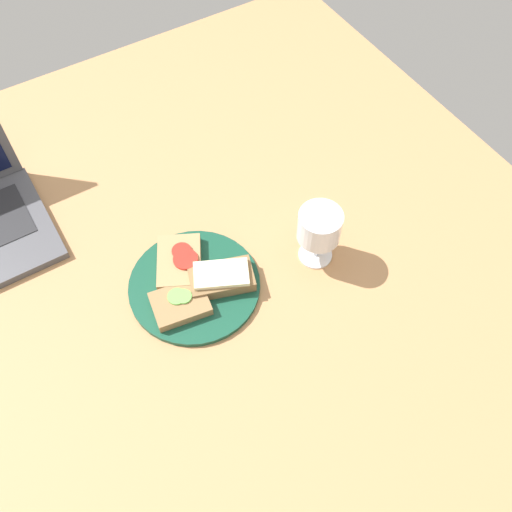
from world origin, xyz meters
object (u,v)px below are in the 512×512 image
at_px(plate, 194,285).
at_px(sandwich_with_cheese, 221,277).
at_px(sandwich_with_tomato, 180,262).
at_px(sandwich_with_cucumber, 180,303).
at_px(wine_glass, 319,228).

height_order(plate, sandwich_with_cheese, sandwich_with_cheese).
relative_size(sandwich_with_tomato, sandwich_with_cucumber, 1.27).
height_order(sandwich_with_tomato, sandwich_with_cheese, sandwich_with_cheese).
distance_m(sandwich_with_tomato, sandwich_with_cucumber, 0.09).
relative_size(plate, sandwich_with_tomato, 1.76).
distance_m(plate, sandwich_with_cucumber, 0.05).
xyz_separation_m(plate, sandwich_with_cucumber, (-0.04, -0.03, 0.02)).
xyz_separation_m(plate, sandwich_with_tomato, (-0.00, 0.05, 0.02)).
distance_m(sandwich_with_cucumber, sandwich_with_cheese, 0.09).
distance_m(sandwich_with_tomato, sandwich_with_cheese, 0.09).
height_order(sandwich_with_tomato, wine_glass, wine_glass).
bearing_deg(wine_glass, sandwich_with_tomato, 155.08).
xyz_separation_m(sandwich_with_cheese, wine_glass, (0.18, -0.04, 0.06)).
height_order(plate, sandwich_with_tomato, sandwich_with_tomato).
bearing_deg(sandwich_with_cheese, sandwich_with_tomato, 123.58).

